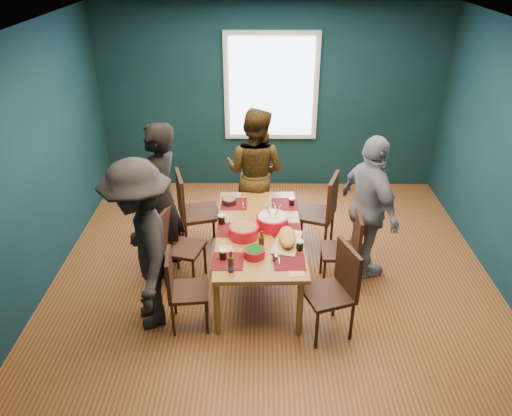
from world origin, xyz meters
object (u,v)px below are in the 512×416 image
Objects in this scene: dining_table at (259,235)px; person_far_left at (161,202)px; bowl_salad at (244,231)px; cutting_board at (287,238)px; chair_left_far at (191,207)px; bowl_herbs at (254,252)px; person_near_left at (142,247)px; person_right at (369,209)px; chair_left_near at (180,285)px; chair_right_far at (323,208)px; chair_right_mid at (348,245)px; bowl_dumpling at (272,221)px; chair_right_near at (337,284)px; person_back at (255,172)px; chair_left_mid at (176,240)px.

person_far_left is at bearing 165.76° from dining_table.
cutting_board is at bearing -15.78° from bowl_salad.
chair_left_far is at bearing 129.31° from bowl_salad.
dining_table is 8.70× the size of bowl_herbs.
bowl_herbs is (-0.04, -0.50, 0.11)m from dining_table.
dining_table is 1.29m from person_near_left.
person_right reaches higher than bowl_herbs.
chair_left_near is at bearing 91.97° from person_right.
chair_right_mid is (0.20, -0.69, -0.08)m from chair_right_far.
person_far_left is 1.24m from bowl_dumpling.
person_right is at bearing 8.65° from bowl_dumpling.
chair_right_near is 0.57× the size of person_back.
person_far_left is 1.28m from bowl_herbs.
person_back reaches higher than chair_right_far.
dining_table is at bearing 91.20° from person_far_left.
person_near_left is at bearing -151.82° from dining_table.
chair_left_near is 0.78m from bowl_herbs.
cutting_board is (1.39, 0.37, -0.13)m from person_near_left.
chair_left_near is (-0.76, -0.70, -0.13)m from dining_table.
chair_right_mid is 0.52× the size of person_right.
bowl_salad is (0.60, 0.57, 0.27)m from chair_left_near.
chair_left_far is 0.94m from person_back.
person_near_left is at bearing 162.28° from chair_left_near.
chair_right_near is 1.12m from person_right.
dining_table is at bearing -55.04° from chair_left_far.
cutting_board is at bearing -157.91° from chair_right_mid.
person_right is at bearing 8.83° from dining_table.
chair_left_far reaches higher than chair_right_far.
dining_table is 1.06m from chair_left_far.
chair_left_near is 1.21m from bowl_dumpling.
dining_table is at bearing 11.50° from chair_left_mid.
person_far_left is at bearing 157.96° from bowl_salad.
chair_right_mid is at bearing -4.05° from bowl_dumpling.
person_back is at bearing 90.53° from bowl_herbs.
chair_left_near is (0.06, -1.38, -0.11)m from chair_left_far.
bowl_dumpling is at bearing -115.40° from chair_right_far.
chair_left_near is 3.98× the size of bowl_herbs.
chair_right_near is 1.87m from person_near_left.
chair_right_far is at bearing 107.06° from person_near_left.
dining_table is 1.06m from chair_right_near.
person_back is at bearing 67.83° from chair_left_mid.
person_near_left is (-0.28, -1.31, 0.28)m from chair_left_far.
cutting_board is at bearing -43.65° from dining_table.
bowl_dumpling is at bearing 21.84° from dining_table.
person_back reaches higher than dining_table.
cutting_board is at bearing 0.35° from chair_left_mid.
chair_right_mid is at bearing 109.20° from person_right.
person_back is 5.40× the size of bowl_salad.
chair_left_mid reaches higher than chair_left_near.
chair_right_mid reaches higher than cutting_board.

